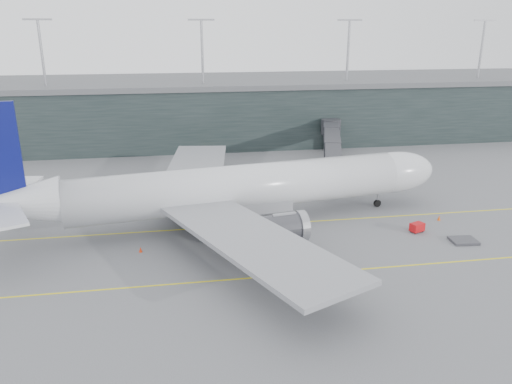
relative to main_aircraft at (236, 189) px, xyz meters
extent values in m
plane|color=#505055|center=(-6.19, 2.88, -5.40)|extent=(320.00, 320.00, 0.00)
cube|color=yellow|center=(-6.19, -1.12, -5.39)|extent=(160.00, 0.25, 0.02)
cube|color=yellow|center=(-6.19, -17.12, -5.39)|extent=(160.00, 0.25, 0.02)
cube|color=yellow|center=(-1.19, 22.88, -5.39)|extent=(0.25, 60.00, 0.02)
cube|color=black|center=(-6.19, 60.88, 1.60)|extent=(240.00, 35.00, 14.00)
cube|color=#535558|center=(-6.19, 60.88, 9.20)|extent=(240.00, 36.00, 1.20)
cylinder|color=#9E9EA3|center=(-36.19, 50.88, 16.60)|extent=(0.60, 0.60, 14.00)
cylinder|color=#9E9EA3|center=(-1.19, 50.88, 16.60)|extent=(0.60, 0.60, 14.00)
cylinder|color=#9E9EA3|center=(33.81, 50.88, 16.60)|extent=(0.60, 0.60, 14.00)
cylinder|color=#9E9EA3|center=(68.81, 50.88, 16.60)|extent=(0.60, 0.60, 14.00)
cylinder|color=silver|center=(0.48, 0.07, 0.17)|extent=(48.80, 13.50, 6.52)
ellipsoid|color=silver|center=(25.97, 3.82, 0.17)|extent=(14.49, 8.44, 6.52)
cone|color=silver|center=(-29.16, -4.29, 0.91)|extent=(12.35, 7.88, 6.26)
cube|color=gray|center=(-0.56, -0.08, -2.35)|extent=(17.41, 7.65, 2.10)
cube|color=black|center=(29.92, 4.41, 1.22)|extent=(2.75, 3.46, 0.84)
cube|color=gray|center=(-0.26, -16.51, -0.88)|extent=(21.20, 31.68, 0.58)
cylinder|color=#3D3D42|center=(4.02, -9.50, -2.67)|extent=(7.82, 4.71, 3.68)
cube|color=gray|center=(-5.01, 15.74, -0.88)|extent=(13.42, 31.48, 0.58)
cylinder|color=#3D3D42|center=(1.11, 10.26, -2.67)|extent=(7.82, 4.71, 3.68)
cube|color=silver|center=(-31.05, 1.27, 1.43)|extent=(6.84, 10.07, 0.37)
cylinder|color=black|center=(23.37, 3.44, -4.82)|extent=(1.21, 0.58, 1.16)
cylinder|color=#9E9EA3|center=(23.37, 3.44, -4.03)|extent=(0.32, 0.32, 2.73)
cylinder|color=black|center=(-2.94, -5.53, -4.72)|extent=(1.43, 0.72, 1.37)
cylinder|color=black|center=(-4.41, 4.45, -4.72)|extent=(1.43, 0.72, 1.37)
cube|color=#2B2B30|center=(15.77, 3.02, 0.31)|extent=(4.68, 4.99, 3.20)
cube|color=#2B2B30|center=(18.50, 12.09, 0.31)|extent=(7.01, 15.03, 2.85)
cube|color=#2B2B30|center=(22.77, 26.30, 0.31)|extent=(7.28, 15.11, 2.97)
cube|color=#2B2B30|center=(27.05, 40.50, 0.31)|extent=(7.55, 15.19, 3.08)
cylinder|color=#9E9EA3|center=(18.73, 12.86, -3.23)|extent=(0.57, 0.57, 4.34)
cube|color=#3D3D42|center=(18.73, 12.86, -5.00)|extent=(2.68, 2.30, 0.80)
cylinder|color=#2B2B30|center=(15.77, 43.38, 0.31)|extent=(4.56, 4.56, 3.42)
cylinder|color=#2B2B30|center=(15.77, 43.38, -3.35)|extent=(2.05, 2.05, 4.11)
cube|color=red|center=(24.81, -7.44, -4.65)|extent=(2.25, 1.86, 1.14)
cylinder|color=black|center=(24.32, -8.11, -5.22)|extent=(0.38, 0.25, 0.35)
cylinder|color=black|center=(25.63, -7.59, -5.22)|extent=(0.38, 0.25, 0.35)
cylinder|color=black|center=(23.99, -7.29, -5.22)|extent=(0.38, 0.25, 0.35)
cylinder|color=black|center=(25.30, -6.77, -5.22)|extent=(0.38, 0.25, 0.35)
cube|color=#38383D|center=(29.45, -11.74, -5.19)|extent=(3.62, 2.99, 0.34)
cube|color=#3D3D42|center=(-11.45, 12.96, -5.26)|extent=(2.05, 1.73, 0.19)
cube|color=#B1B8BE|center=(-11.45, 12.96, -4.41)|extent=(1.67, 1.59, 1.41)
cube|color=navy|center=(-11.45, 12.96, -3.68)|extent=(1.72, 1.64, 0.08)
cube|color=#3D3D42|center=(-7.43, 13.84, -5.24)|extent=(2.43, 2.10, 0.21)
cube|color=#A2A8AE|center=(-7.43, 13.84, -4.28)|extent=(1.99, 1.91, 1.60)
cube|color=navy|center=(-7.43, 13.84, -3.45)|extent=(2.06, 1.97, 0.09)
cube|color=#3D3D42|center=(-5.35, 12.19, -5.23)|extent=(2.30, 1.87, 0.23)
cube|color=#A3A6AF|center=(-5.35, 12.19, -4.22)|extent=(1.85, 1.74, 1.69)
cube|color=navy|center=(-5.35, 12.19, -3.34)|extent=(1.91, 1.80, 0.09)
cone|color=#EA520D|center=(30.19, -3.80, -5.01)|extent=(0.49, 0.49, 0.79)
cone|color=orange|center=(1.40, -15.84, -5.05)|extent=(0.44, 0.44, 0.70)
cone|color=orange|center=(4.91, 13.90, -5.04)|extent=(0.46, 0.46, 0.73)
cone|color=red|center=(-13.53, -7.84, -5.04)|extent=(0.45, 0.45, 0.71)
camera|label=1|loc=(-8.42, -68.22, 22.28)|focal=35.00mm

